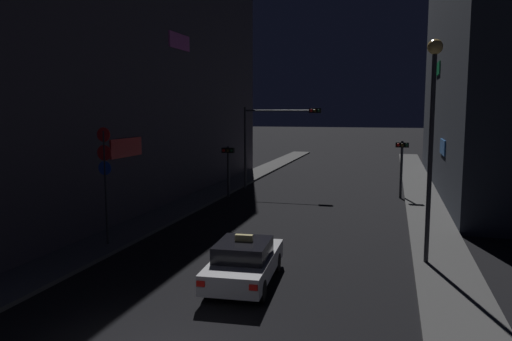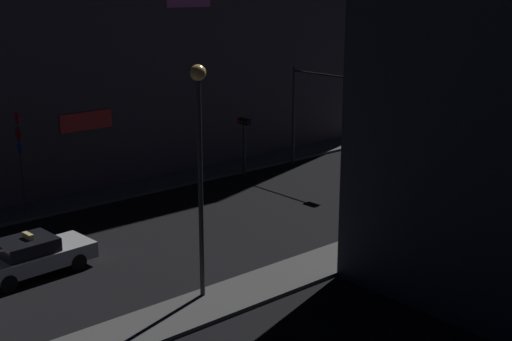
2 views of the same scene
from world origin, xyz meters
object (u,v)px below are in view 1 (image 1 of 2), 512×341
taxi (244,261)px  traffic_light_overhead (273,130)px  traffic_light_left_kerb (228,160)px  traffic_light_right_kerb (402,157)px  sign_pole_left (105,174)px  street_lamp_near_block (432,113)px

taxi → traffic_light_overhead: bearing=100.8°
traffic_light_left_kerb → traffic_light_right_kerb: traffic_light_right_kerb is taller
traffic_light_left_kerb → traffic_light_right_kerb: (10.54, 2.59, 0.24)m
traffic_light_right_kerb → traffic_light_left_kerb: bearing=-166.2°
traffic_light_left_kerb → sign_pole_left: sign_pole_left is taller
traffic_light_overhead → sign_pole_left: bearing=-100.8°
traffic_light_overhead → sign_pole_left: (-3.03, -15.94, -1.15)m
taxi → traffic_light_left_kerb: (-5.53, 14.74, 1.62)m
taxi → traffic_light_overhead: 19.13m
traffic_light_left_kerb → taxi: bearing=-69.4°
traffic_light_right_kerb → taxi: bearing=-106.1°
sign_pole_left → traffic_light_overhead: bearing=79.2°
traffic_light_right_kerb → street_lamp_near_block: (0.69, -13.83, 2.82)m
taxi → traffic_light_right_kerb: size_ratio=1.26×
traffic_light_right_kerb → street_lamp_near_block: size_ratio=0.47×
sign_pole_left → street_lamp_near_block: bearing=4.5°
sign_pole_left → street_lamp_near_block: (12.24, 0.96, 2.40)m
traffic_light_overhead → street_lamp_near_block: (9.21, -14.98, 1.26)m
traffic_light_left_kerb → sign_pole_left: 12.25m
taxi → traffic_light_right_kerb: 18.14m
traffic_light_overhead → street_lamp_near_block: size_ratio=0.74×
traffic_light_right_kerb → traffic_light_overhead: bearing=172.3°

